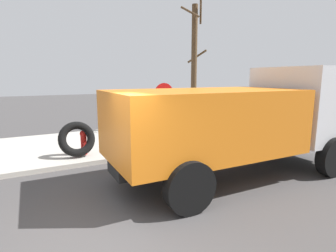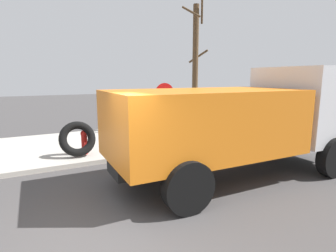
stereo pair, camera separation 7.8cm
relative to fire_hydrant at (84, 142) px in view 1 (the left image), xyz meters
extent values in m
plane|color=#423F3F|center=(-0.86, -4.89, -0.59)|extent=(80.00, 80.00, 0.00)
cube|color=#ADA89E|center=(-0.86, 1.61, -0.51)|extent=(36.00, 5.00, 0.15)
cylinder|color=red|center=(0.00, 0.01, -0.11)|extent=(0.20, 0.20, 0.65)
sphere|color=red|center=(0.00, 0.01, 0.27)|extent=(0.23, 0.23, 0.23)
cylinder|color=red|center=(0.00, -0.17, -0.04)|extent=(0.09, 0.16, 0.09)
cylinder|color=red|center=(0.00, 0.19, -0.04)|extent=(0.09, 0.16, 0.09)
cylinder|color=red|center=(0.00, -0.17, -0.11)|extent=(0.11, 0.16, 0.11)
torus|color=black|center=(-0.24, -0.17, 0.15)|extent=(1.19, 0.69, 1.17)
cylinder|color=gray|center=(2.80, -0.40, 0.74)|extent=(0.06, 0.06, 2.35)
cylinder|color=red|center=(2.80, -0.44, 1.53)|extent=(0.76, 0.02, 0.76)
cube|color=orange|center=(2.31, -3.60, 1.01)|extent=(4.86, 2.61, 1.60)
cube|color=silver|center=(5.91, -3.68, 1.31)|extent=(2.06, 2.55, 2.20)
cube|color=black|center=(3.41, -3.63, 0.08)|extent=(7.02, 1.07, 0.24)
cylinder|color=black|center=(5.74, -2.43, -0.04)|extent=(1.11, 0.33, 1.10)
cylinder|color=black|center=(5.68, -4.93, -0.04)|extent=(1.11, 0.33, 1.10)
cylinder|color=black|center=(1.14, -2.32, -0.04)|extent=(1.11, 0.33, 1.10)
cylinder|color=black|center=(1.08, -4.82, -0.04)|extent=(1.11, 0.33, 1.10)
cylinder|color=#4C3823|center=(5.53, 1.76, 2.45)|extent=(0.27, 0.27, 5.78)
cylinder|color=#4C3823|center=(5.13, 1.56, 4.94)|extent=(0.51, 0.88, 0.60)
cylinder|color=#4C3823|center=(5.74, 1.61, 5.08)|extent=(0.43, 0.55, 1.11)
cylinder|color=#4C3823|center=(5.89, 2.04, 3.09)|extent=(0.67, 0.81, 0.62)
camera|label=1|loc=(-1.73, -9.11, 2.13)|focal=29.12mm
camera|label=2|loc=(-1.66, -9.15, 2.13)|focal=29.12mm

